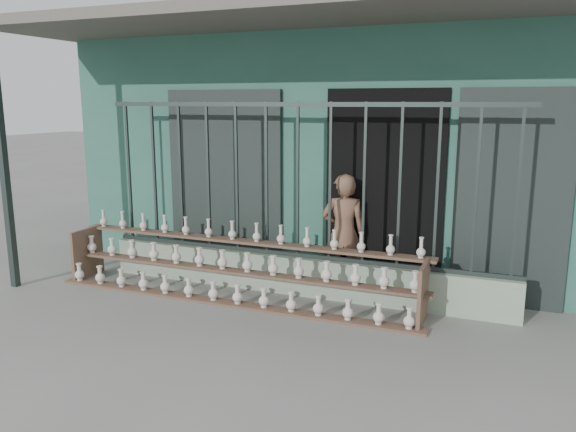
% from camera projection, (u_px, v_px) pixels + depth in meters
% --- Properties ---
extents(ground, '(60.00, 60.00, 0.00)m').
position_uv_depth(ground, '(250.00, 334.00, 5.53)').
color(ground, slate).
extents(workshop_building, '(7.40, 6.60, 3.21)m').
position_uv_depth(workshop_building, '(362.00, 141.00, 9.06)').
color(workshop_building, '#2D6050').
rests_on(workshop_building, ground).
extents(parapet_wall, '(5.00, 0.20, 0.45)m').
position_uv_depth(parapet_wall, '(297.00, 275.00, 6.67)').
color(parapet_wall, '#91A68E').
rests_on(parapet_wall, ground).
extents(security_fence, '(5.00, 0.04, 1.80)m').
position_uv_depth(security_fence, '(298.00, 181.00, 6.45)').
color(security_fence, '#283330').
rests_on(security_fence, parapet_wall).
extents(shelf_rack, '(4.50, 0.68, 0.85)m').
position_uv_depth(shelf_rack, '(234.00, 268.00, 6.49)').
color(shelf_rack, brown).
rests_on(shelf_rack, ground).
extents(elderly_woman, '(0.60, 0.47, 1.43)m').
position_uv_depth(elderly_woman, '(343.00, 233.00, 6.65)').
color(elderly_woman, brown).
rests_on(elderly_woman, ground).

